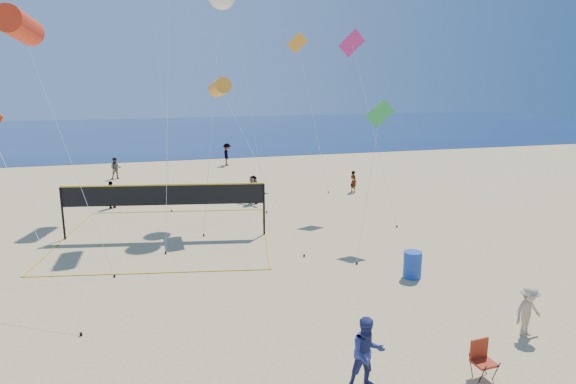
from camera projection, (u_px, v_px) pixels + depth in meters
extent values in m
cube|color=#112051|center=(173.00, 132.00, 70.53)|extent=(140.00, 50.00, 0.03)
imported|color=navy|center=(367.00, 353.00, 12.50)|extent=(0.92, 0.73, 1.86)
imported|color=tan|center=(528.00, 311.00, 15.10)|extent=(1.09, 0.77, 1.54)
imported|color=gray|center=(111.00, 195.00, 29.82)|extent=(1.01, 0.78, 1.59)
imported|color=gray|center=(253.00, 189.00, 30.89)|extent=(1.36, 1.58, 1.72)
imported|color=gray|center=(353.00, 181.00, 33.95)|extent=(0.51, 0.62, 1.44)
imported|color=gray|center=(116.00, 168.00, 38.22)|extent=(0.81, 0.64, 1.62)
imported|color=gray|center=(227.00, 154.00, 44.06)|extent=(0.83, 1.30, 1.91)
cube|color=#9D2812|center=(484.00, 363.00, 12.97)|extent=(0.58, 0.54, 0.06)
cube|color=#9D2812|center=(479.00, 348.00, 13.10)|extent=(0.54, 0.10, 0.54)
cylinder|color=black|center=(482.00, 376.00, 12.76)|extent=(0.05, 0.27, 0.70)
cylinder|color=black|center=(471.00, 368.00, 13.12)|extent=(0.05, 0.27, 0.70)
cylinder|color=black|center=(496.00, 372.00, 12.91)|extent=(0.05, 0.27, 0.70)
cylinder|color=black|center=(485.00, 364.00, 13.27)|extent=(0.05, 0.27, 0.70)
cylinder|color=#1A41A9|center=(412.00, 265.00, 19.54)|extent=(0.84, 0.84, 1.03)
cylinder|color=black|center=(63.00, 214.00, 23.94)|extent=(0.10, 0.10, 2.51)
cylinder|color=black|center=(264.00, 209.00, 24.72)|extent=(0.10, 0.10, 2.51)
cube|color=black|center=(164.00, 195.00, 24.16)|extent=(9.26, 1.73, 0.94)
cube|color=gold|center=(163.00, 185.00, 24.05)|extent=(9.26, 1.74, 0.06)
cube|color=gold|center=(149.00, 273.00, 20.03)|extent=(9.46, 1.80, 0.02)
cube|color=gold|center=(178.00, 211.00, 29.18)|extent=(9.46, 1.80, 0.02)
cylinder|color=red|center=(20.00, 26.00, 20.44)|extent=(1.45, 2.77, 1.45)
cylinder|color=silver|center=(66.00, 148.00, 20.03)|extent=(3.15, 3.95, 9.45)
cylinder|color=black|center=(114.00, 276.00, 19.63)|extent=(0.08, 0.08, 0.10)
cylinder|color=silver|center=(168.00, 101.00, 23.75)|extent=(1.08, 5.99, 12.68)
cylinder|color=black|center=(166.00, 253.00, 22.20)|extent=(0.08, 0.08, 0.10)
cylinder|color=orange|center=(220.00, 87.00, 25.68)|extent=(0.95, 1.99, 1.06)
cylinder|color=silver|center=(259.00, 165.00, 23.77)|extent=(2.53, 6.38, 6.94)
cylinder|color=black|center=(304.00, 256.00, 21.87)|extent=(0.08, 0.08, 0.10)
cylinder|color=silver|center=(28.00, 216.00, 17.01)|extent=(3.47, 6.18, 5.89)
cylinder|color=black|center=(81.00, 334.00, 15.21)|extent=(0.08, 0.08, 0.10)
cube|color=green|center=(380.00, 113.00, 23.33)|extent=(1.31, 0.38, 1.33)
cylinder|color=silver|center=(369.00, 184.00, 22.16)|extent=(2.33, 3.24, 5.83)
cylinder|color=black|center=(357.00, 263.00, 20.99)|extent=(0.08, 0.08, 0.10)
cube|color=#D22B78|center=(352.00, 43.00, 28.82)|extent=(1.63, 0.24, 1.60)
cylinder|color=silver|center=(373.00, 130.00, 27.48)|extent=(0.63, 5.22, 9.30)
cylinder|color=black|center=(397.00, 226.00, 26.14)|extent=(0.08, 0.08, 0.10)
cylinder|color=silver|center=(213.00, 111.00, 25.56)|extent=(1.79, 4.12, 11.57)
cylinder|color=black|center=(204.00, 235.00, 24.68)|extent=(0.08, 0.08, 0.10)
cylinder|color=silver|center=(250.00, 101.00, 28.65)|extent=(1.21, 2.78, 12.24)
cylinder|color=black|center=(266.00, 212.00, 28.86)|extent=(0.08, 0.08, 0.10)
cylinder|color=silver|center=(159.00, 72.00, 29.40)|extent=(0.41, 4.26, 15.45)
cylinder|color=black|center=(172.00, 211.00, 29.16)|extent=(0.08, 0.08, 0.10)
cube|color=orange|center=(298.00, 43.00, 36.70)|extent=(1.47, 0.47, 1.51)
cylinder|color=silver|center=(312.00, 114.00, 35.29)|extent=(0.58, 5.47, 9.82)
cylinder|color=black|center=(328.00, 192.00, 33.88)|extent=(0.08, 0.08, 0.10)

